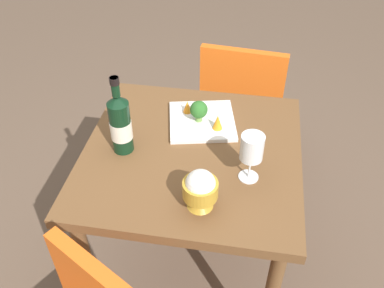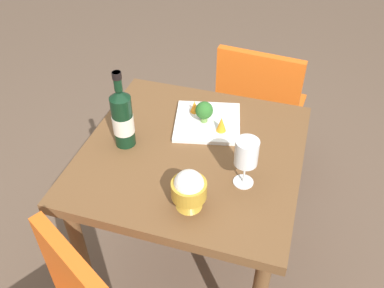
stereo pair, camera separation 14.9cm
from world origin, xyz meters
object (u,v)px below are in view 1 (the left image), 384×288
chair_near_window (242,100)px  broccoli_floret (198,110)px  carrot_garnish_left (187,107)px  serving_plate (202,121)px  rice_bowl (200,189)px  carrot_garnish_right (218,122)px  wine_glass (252,149)px  wine_bottle (120,123)px

chair_near_window → broccoli_floret: bearing=-101.6°
chair_near_window → carrot_garnish_left: (-0.20, -0.45, 0.26)m
chair_near_window → serving_plate: bearing=-100.2°
rice_bowl → carrot_garnish_right: (0.01, 0.37, -0.03)m
wine_glass → serving_plate: size_ratio=0.60×
rice_bowl → carrot_garnish_left: (-0.12, 0.46, -0.03)m
rice_bowl → broccoli_floret: bearing=99.8°
rice_bowl → broccoli_floret: 0.42m
wine_bottle → carrot_garnish_left: 0.32m
carrot_garnish_left → rice_bowl: bearing=-75.3°
wine_glass → carrot_garnish_left: (-0.26, 0.31, -0.09)m
chair_near_window → rice_bowl: size_ratio=6.00×
wine_bottle → carrot_garnish_right: 0.36m
broccoli_floret → carrot_garnish_left: bearing=135.6°
rice_bowl → carrot_garnish_left: 0.48m
rice_bowl → carrot_garnish_right: size_ratio=2.36×
wine_bottle → broccoli_floret: bearing=38.2°
carrot_garnish_right → serving_plate: bearing=145.3°
serving_plate → rice_bowl: bearing=-82.5°
wine_glass → broccoli_floret: 0.34m
broccoli_floret → serving_plate: bearing=27.5°
wine_bottle → serving_plate: wine_bottle is taller
chair_near_window → rice_bowl: rice_bowl is taller
wine_bottle → wine_glass: wine_bottle is taller
wine_bottle → carrot_garnish_left: wine_bottle is taller
serving_plate → chair_near_window: bearing=74.5°
wine_glass → serving_plate: (-0.20, 0.27, -0.12)m
serving_plate → carrot_garnish_right: size_ratio=4.96×
wine_bottle → serving_plate: 0.34m
chair_near_window → wine_bottle: 0.86m
serving_plate → carrot_garnish_left: size_ratio=5.91×
carrot_garnish_right → carrot_garnish_left: bearing=146.8°
carrot_garnish_left → carrot_garnish_right: (0.13, -0.09, 0.00)m
wine_glass → broccoli_floret: bearing=129.1°
rice_bowl → broccoli_floret: (-0.07, 0.41, -0.01)m
serving_plate → carrot_garnish_right: 0.09m
chair_near_window → carrot_garnish_right: 0.60m
wine_bottle → carrot_garnish_right: bearing=25.5°
carrot_garnish_left → carrot_garnish_right: bearing=-33.2°
wine_bottle → rice_bowl: (0.31, -0.22, -0.04)m
rice_bowl → carrot_garnish_right: bearing=88.5°
carrot_garnish_right → wine_bottle: bearing=-154.5°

